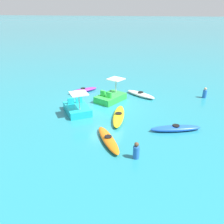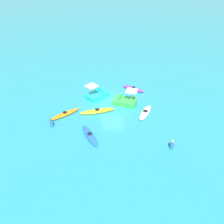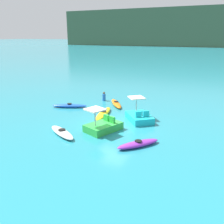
% 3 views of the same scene
% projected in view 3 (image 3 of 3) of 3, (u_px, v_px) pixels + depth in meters
% --- Properties ---
extents(ground_plane, '(600.00, 600.00, 0.00)m').
position_uv_depth(ground_plane, '(111.00, 125.00, 17.74)').
color(ground_plane, teal).
extents(headland_cliff, '(126.70, 40.95, 20.35)m').
position_uv_depth(headland_cliff, '(172.00, 28.00, 149.40)').
color(headland_cliff, '#42563D').
rests_on(headland_cliff, ground_plane).
extents(kayak_white, '(2.85, 2.01, 0.37)m').
position_uv_depth(kayak_white, '(62.00, 132.00, 15.90)').
color(kayak_white, white).
rests_on(kayak_white, ground_plane).
extents(kayak_purple, '(2.22, 2.53, 0.37)m').
position_uv_depth(kayak_purple, '(138.00, 144.00, 14.23)').
color(kayak_purple, purple).
rests_on(kayak_purple, ground_plane).
extents(kayak_blue, '(3.10, 1.78, 0.37)m').
position_uv_depth(kayak_blue, '(70.00, 106.00, 21.89)').
color(kayak_blue, blue).
rests_on(kayak_blue, ground_plane).
extents(kayak_orange, '(2.33, 2.89, 0.37)m').
position_uv_depth(kayak_orange, '(116.00, 103.00, 22.60)').
color(kayak_orange, orange).
rests_on(kayak_orange, ground_plane).
extents(kayak_yellow, '(1.34, 3.55, 0.37)m').
position_uv_depth(kayak_yellow, '(103.00, 113.00, 19.74)').
color(kayak_yellow, yellow).
rests_on(kayak_yellow, ground_plane).
extents(pedal_boat_cyan, '(2.69, 2.80, 1.68)m').
position_uv_depth(pedal_boat_cyan, '(139.00, 117.00, 18.44)').
color(pedal_boat_cyan, '#19B7C6').
rests_on(pedal_boat_cyan, ground_plane).
extents(pedal_boat_green, '(2.27, 2.78, 1.68)m').
position_uv_depth(pedal_boat_green, '(103.00, 126.00, 16.55)').
color(pedal_boat_green, green).
rests_on(pedal_boat_green, ground_plane).
extents(person_by_kayaks, '(0.45, 0.45, 0.88)m').
position_uv_depth(person_by_kayaks, '(104.00, 97.00, 24.12)').
color(person_by_kayaks, blue).
rests_on(person_by_kayaks, ground_plane).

